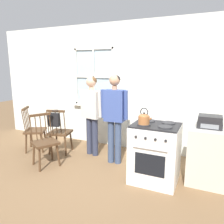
% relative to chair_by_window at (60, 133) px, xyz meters
% --- Properties ---
extents(ground_plane, '(16.00, 16.00, 0.00)m').
position_rel_chair_by_window_xyz_m(ground_plane, '(0.91, -0.50, -0.44)').
color(ground_plane, brown).
extents(wall_back, '(6.40, 0.16, 2.70)m').
position_rel_chair_by_window_xyz_m(wall_back, '(0.94, 0.90, 0.90)').
color(wall_back, silver).
rests_on(wall_back, ground_plane).
extents(chair_by_window, '(0.50, 0.49, 0.95)m').
position_rel_chair_by_window_xyz_m(chair_by_window, '(0.00, 0.00, 0.00)').
color(chair_by_window, '#4C331E').
rests_on(chair_by_window, ground_plane).
extents(chair_near_wall, '(0.55, 0.56, 0.95)m').
position_rel_chair_by_window_xyz_m(chair_near_wall, '(-0.59, -0.11, 0.00)').
color(chair_near_wall, '#4C331E').
rests_on(chair_near_wall, ground_plane).
extents(chair_center_cluster, '(0.55, 0.56, 0.95)m').
position_rel_chair_by_window_xyz_m(chair_center_cluster, '(0.13, -0.60, 0.00)').
color(chair_center_cluster, '#4C331E').
rests_on(chair_center_cluster, ground_plane).
extents(person_elderly_left, '(0.55, 0.28, 1.59)m').
position_rel_chair_by_window_xyz_m(person_elderly_left, '(0.66, 0.20, 0.53)').
color(person_elderly_left, '#2D3347').
rests_on(person_elderly_left, ground_plane).
extents(person_teen_center, '(0.51, 0.24, 1.64)m').
position_rel_chair_by_window_xyz_m(person_teen_center, '(1.23, 0.03, 0.54)').
color(person_teen_center, '#384766').
rests_on(person_teen_center, ground_plane).
extents(stove, '(0.71, 0.68, 1.08)m').
position_rel_chair_by_window_xyz_m(stove, '(2.08, -0.30, 0.04)').
color(stove, white).
rests_on(stove, ground_plane).
extents(kettle, '(0.21, 0.17, 0.25)m').
position_rel_chair_by_window_xyz_m(kettle, '(1.92, -0.44, 0.59)').
color(kettle, '#A86638').
rests_on(kettle, stove).
extents(potted_plant, '(0.14, 0.14, 0.24)m').
position_rel_chair_by_window_xyz_m(potted_plant, '(0.20, 0.81, 0.56)').
color(potted_plant, '#42474C').
rests_on(potted_plant, wall_back).
extents(handbag, '(0.24, 0.22, 0.31)m').
position_rel_chair_by_window_xyz_m(handbag, '(0.06, -0.23, 0.34)').
color(handbag, black).
rests_on(handbag, chair_by_window).
extents(side_counter, '(0.55, 0.50, 0.90)m').
position_rel_chair_by_window_xyz_m(side_counter, '(2.81, -0.06, 0.01)').
color(side_counter, beige).
rests_on(side_counter, ground_plane).
extents(stereo, '(0.34, 0.29, 0.18)m').
position_rel_chair_by_window_xyz_m(stereo, '(2.81, -0.08, 0.55)').
color(stereo, '#232326').
rests_on(stereo, side_counter).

